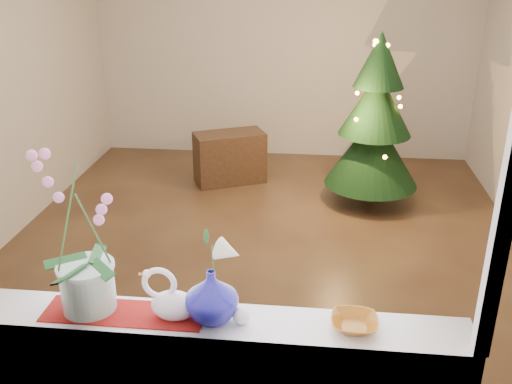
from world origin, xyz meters
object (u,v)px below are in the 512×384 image
Objects in this scene: swan at (173,295)px; side_table at (230,158)px; blue_vase at (211,292)px; amber_dish at (354,324)px; xmas_tree at (375,121)px; orchid_pot at (81,235)px; paperweight at (241,316)px.

swan reaches higher than side_table.
blue_vase is 0.61m from amber_dish.
xmas_tree is at bearing 62.08° from swan.
orchid_pot is at bearing 166.43° from swan.
xmas_tree reaches higher than paperweight.
xmas_tree is 2.28× the size of side_table.
orchid_pot is 0.43× the size of xmas_tree.
orchid_pot is 1.19m from amber_dish.
blue_vase reaches higher than amber_dish.
amber_dish is at bearing -96.19° from xmas_tree.
orchid_pot is 9.73× the size of paperweight.
paperweight reaches higher than side_table.
side_table is at bearing 106.24° from amber_dish.
paperweight is at bearing -2.89° from orchid_pot.
blue_vase is 0.36× the size of side_table.
blue_vase is 3.61m from xmas_tree.
paperweight is at bearing -11.65° from swan.
orchid_pot is 3.97m from side_table.
amber_dish is (0.76, 0.01, -0.09)m from swan.
swan is at bearing -177.20° from blue_vase.
xmas_tree reaches higher than amber_dish.
blue_vase is 3.61× the size of paperweight.
blue_vase is at bearing 172.36° from paperweight.
side_table is (-0.36, 3.86, -0.75)m from swan.
xmas_tree is at bearing 74.35° from blue_vase.
xmas_tree is (1.13, 3.48, -0.19)m from swan.
paperweight is 0.47m from amber_dish.
swan is at bearing -109.58° from side_table.
swan is (0.38, -0.02, -0.25)m from orchid_pot.
amber_dish is 0.22× the size of side_table.
side_table is at bearing 97.77° from blue_vase.
orchid_pot reaches higher than swan.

